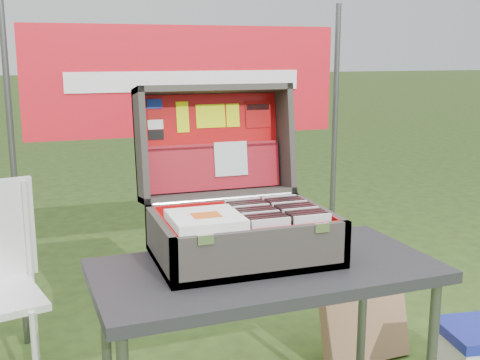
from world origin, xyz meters
name	(u,v)px	position (x,y,z in m)	size (l,w,h in m)	color
table_top	(266,271)	(-0.02, -0.09, 0.71)	(1.17, 0.58, 0.04)	#2D2D2F
table_leg_br	(362,320)	(0.50, 0.14, 0.35)	(0.04, 0.04, 0.69)	#59595B
suitcase	(237,174)	(-0.07, 0.06, 1.02)	(0.61, 0.60, 0.58)	#49433D
suitcase_base_bottom	(243,255)	(-0.07, 0.00, 0.74)	(0.61, 0.44, 0.02)	#49433D
suitcase_base_wall_front	(264,254)	(-0.07, -0.20, 0.81)	(0.61, 0.02, 0.16)	#49433D
suitcase_base_wall_back	(225,221)	(-0.07, 0.21, 0.81)	(0.61, 0.02, 0.16)	#49433D
suitcase_base_wall_left	(160,244)	(-0.37, 0.00, 0.81)	(0.02, 0.44, 0.16)	#49433D
suitcase_base_wall_right	(319,228)	(0.22, 0.00, 0.81)	(0.02, 0.44, 0.16)	#49433D
suitcase_liner_floor	(243,251)	(-0.07, 0.00, 0.76)	(0.56, 0.39, 0.01)	#C60C03
suitcase_latch_left	(205,240)	(-0.27, -0.21, 0.88)	(0.05, 0.01, 0.03)	silver
suitcase_latch_right	(322,228)	(0.12, -0.21, 0.88)	(0.05, 0.01, 0.03)	silver
suitcase_hinge	(224,199)	(-0.07, 0.22, 0.89)	(0.02, 0.02, 0.55)	silver
suitcase_lid_back	(211,142)	(-0.07, 0.40, 1.09)	(0.61, 0.44, 0.02)	#49433D
suitcase_lid_rim_far	(213,89)	(-0.07, 0.37, 1.30)	(0.61, 0.02, 0.16)	#49433D
suitcase_lid_rim_near	(218,194)	(-0.07, 0.31, 0.89)	(0.61, 0.02, 0.16)	#49433D
suitcase_lid_rim_left	(141,146)	(-0.37, 0.34, 1.10)	(0.02, 0.44, 0.16)	#49433D
suitcase_lid_rim_right	(284,139)	(0.22, 0.34, 1.10)	(0.02, 0.44, 0.16)	#49433D
suitcase_lid_liner	(212,142)	(-0.07, 0.39, 1.09)	(0.56, 0.38, 0.01)	#C60C03
suitcase_liner_wall_front	(262,249)	(-0.07, -0.19, 0.82)	(0.56, 0.01, 0.14)	#C60C03
suitcase_liner_wall_back	(226,219)	(-0.07, 0.20, 0.82)	(0.56, 0.01, 0.14)	#C60C03
suitcase_liner_wall_left	(165,240)	(-0.35, 0.00, 0.82)	(0.01, 0.39, 0.14)	#C60C03
suitcase_liner_wall_right	(315,225)	(0.20, 0.00, 0.82)	(0.01, 0.39, 0.14)	#C60C03
suitcase_lid_pocket	(214,168)	(-0.07, 0.36, 0.99)	(0.54, 0.17, 0.03)	maroon
suitcase_pocket_edge	(213,146)	(-0.07, 0.36, 1.08)	(0.53, 0.02, 0.02)	maroon
suitcase_pocket_cd	(231,159)	(-0.01, 0.34, 1.03)	(0.14, 0.14, 0.01)	silver
lid_sticker_cc_a	(154,104)	(-0.30, 0.41, 1.25)	(0.06, 0.04, 0.00)	#1933B2
lid_sticker_cc_b	(155,114)	(-0.30, 0.40, 1.21)	(0.06, 0.04, 0.00)	#A40909
lid_sticker_cc_c	(155,125)	(-0.30, 0.40, 1.17)	(0.06, 0.04, 0.00)	white
lid_sticker_cc_d	(156,135)	(-0.30, 0.39, 1.13)	(0.06, 0.04, 0.00)	black
lid_card_neon_tall	(183,117)	(-0.19, 0.40, 1.19)	(0.05, 0.12, 0.00)	#DBED05
lid_card_neon_main	(211,116)	(-0.07, 0.40, 1.19)	(0.12, 0.09, 0.00)	#DBED05
lid_card_neon_small	(233,115)	(0.02, 0.40, 1.19)	(0.05, 0.09, 0.00)	#DBED05
lid_sticker_band	(258,114)	(0.13, 0.40, 1.19)	(0.11, 0.11, 0.00)	#A40909
lid_sticker_band_bar	(258,107)	(0.13, 0.40, 1.22)	(0.10, 0.02, 0.00)	black
cd_left_0	(271,242)	(-0.04, -0.16, 0.84)	(0.14, 0.01, 0.15)	silver
cd_left_1	(268,240)	(-0.04, -0.14, 0.84)	(0.14, 0.01, 0.15)	black
cd_left_2	(266,238)	(-0.04, -0.12, 0.84)	(0.14, 0.01, 0.15)	black
cd_left_3	(263,236)	(-0.04, -0.09, 0.84)	(0.14, 0.01, 0.15)	black
cd_left_4	(261,234)	(-0.04, -0.07, 0.84)	(0.14, 0.01, 0.15)	silver
cd_left_5	(258,232)	(-0.04, -0.04, 0.84)	(0.14, 0.01, 0.15)	black
cd_left_6	(256,230)	(-0.04, -0.02, 0.84)	(0.14, 0.01, 0.15)	black
cd_left_7	(253,228)	(-0.04, 0.00, 0.84)	(0.14, 0.01, 0.15)	black
cd_left_8	(251,226)	(-0.04, 0.03, 0.84)	(0.14, 0.01, 0.15)	silver
cd_left_9	(249,224)	(-0.04, 0.05, 0.84)	(0.14, 0.01, 0.15)	black
cd_left_10	(246,222)	(-0.04, 0.08, 0.84)	(0.14, 0.01, 0.15)	black
cd_left_11	(244,221)	(-0.04, 0.10, 0.84)	(0.14, 0.01, 0.15)	black
cd_left_12	(242,219)	(-0.04, 0.12, 0.84)	(0.14, 0.01, 0.15)	silver
cd_right_0	(312,237)	(0.11, -0.16, 0.84)	(0.14, 0.01, 0.15)	silver
cd_right_1	(309,235)	(0.11, -0.14, 0.84)	(0.14, 0.01, 0.15)	black
cd_right_2	(306,233)	(0.11, -0.12, 0.84)	(0.14, 0.01, 0.15)	black
cd_right_3	(303,231)	(0.11, -0.09, 0.84)	(0.14, 0.01, 0.15)	black
cd_right_4	(300,230)	(0.11, -0.07, 0.84)	(0.14, 0.01, 0.15)	silver
cd_right_5	(297,228)	(0.11, -0.04, 0.84)	(0.14, 0.01, 0.15)	black
cd_right_6	(294,226)	(0.11, -0.02, 0.84)	(0.14, 0.01, 0.15)	black
cd_right_7	(292,224)	(0.11, 0.00, 0.84)	(0.14, 0.01, 0.15)	black
cd_right_8	(289,222)	(0.11, 0.03, 0.84)	(0.14, 0.01, 0.15)	silver
cd_right_9	(286,221)	(0.11, 0.05, 0.84)	(0.14, 0.01, 0.15)	black
cd_right_10	(284,219)	(0.11, 0.08, 0.84)	(0.14, 0.01, 0.15)	black
cd_right_11	(281,217)	(0.11, 0.10, 0.84)	(0.14, 0.01, 0.15)	black
cd_right_12	(279,216)	(0.11, 0.12, 0.84)	(0.14, 0.01, 0.15)	silver
songbook_0	(205,223)	(-0.23, -0.08, 0.90)	(0.23, 0.23, 0.01)	white
songbook_1	(205,221)	(-0.23, -0.08, 0.90)	(0.23, 0.23, 0.01)	white
songbook_2	(205,220)	(-0.23, -0.08, 0.91)	(0.23, 0.23, 0.01)	white
songbook_3	(205,218)	(-0.23, -0.08, 0.91)	(0.23, 0.23, 0.01)	white
songbook_4	(205,217)	(-0.23, -0.08, 0.92)	(0.23, 0.23, 0.01)	white
songbook_5	(205,215)	(-0.23, -0.08, 0.92)	(0.23, 0.23, 0.01)	white
songbook_graphic	(206,215)	(-0.23, -0.09, 0.93)	(0.09, 0.07, 0.00)	#D85919
chair_leg_br	(35,329)	(-0.80, 0.73, 0.23)	(0.02, 0.02, 0.47)	silver
chair_upright_right	(28,230)	(-0.80, 0.76, 0.69)	(0.02, 0.02, 0.44)	silver
cardboard_box	(363,313)	(0.68, 0.43, 0.23)	(0.44, 0.07, 0.46)	#946A4C
banner_post_left	(14,179)	(-0.85, 1.10, 0.85)	(0.03, 0.03, 1.70)	#59595B
banner_post_right	(334,159)	(0.85, 1.10, 0.85)	(0.03, 0.03, 1.70)	#59595B
banner	(187,81)	(0.00, 1.09, 1.30)	(1.60, 0.01, 0.55)	red
banner_text	(187,81)	(0.00, 1.08, 1.30)	(1.20, 0.00, 0.10)	white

